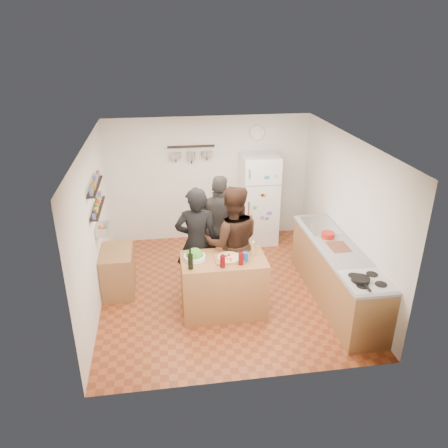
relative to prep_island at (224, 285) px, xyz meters
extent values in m
plane|color=brown|center=(0.11, 0.60, -0.46)|extent=(4.20, 4.20, 0.00)
plane|color=white|center=(0.11, 0.60, 2.04)|extent=(4.20, 4.20, 0.00)
plane|color=silver|center=(0.11, 2.70, 0.79)|extent=(4.00, 0.00, 4.00)
plane|color=silver|center=(-1.89, 0.60, 0.79)|extent=(0.00, 4.20, 4.20)
plane|color=silver|center=(2.11, 0.60, 0.79)|extent=(0.00, 4.20, 4.20)
cube|color=#9A6938|center=(0.00, 0.00, 0.00)|extent=(1.25, 0.72, 0.91)
cube|color=brown|center=(0.08, -0.02, 0.47)|extent=(0.42, 0.34, 0.02)
cylinder|color=#CDB687|center=(0.08, -0.02, 0.48)|extent=(0.34, 0.34, 0.02)
cylinder|color=white|center=(-0.42, 0.05, 0.49)|extent=(0.31, 0.31, 0.06)
cylinder|color=black|center=(-0.50, -0.22, 0.57)|extent=(0.07, 0.07, 0.22)
cylinder|color=#52070B|center=(-0.05, -0.24, 0.55)|extent=(0.07, 0.07, 0.18)
cylinder|color=#5A0807|center=(0.22, -0.20, 0.54)|extent=(0.07, 0.07, 0.18)
cylinder|color=#AC8A48|center=(0.45, 0.05, 0.55)|extent=(0.06, 0.06, 0.19)
cylinder|color=navy|center=(0.30, -0.12, 0.52)|extent=(0.09, 0.09, 0.14)
imported|color=black|center=(-0.34, 0.53, 0.47)|extent=(0.71, 0.50, 1.85)
imported|color=black|center=(0.20, 0.44, 0.48)|extent=(0.95, 0.77, 1.87)
imported|color=#2C2927|center=(0.12, 1.11, 0.46)|extent=(1.15, 0.76, 1.82)
cube|color=#9E7042|center=(1.81, 0.05, -0.01)|extent=(0.63, 2.63, 0.90)
cube|color=white|center=(1.81, -0.90, 0.46)|extent=(0.60, 0.62, 0.02)
cylinder|color=black|center=(1.71, -0.90, 0.49)|extent=(0.25, 0.25, 0.05)
cube|color=silver|center=(1.81, 0.90, 0.46)|extent=(0.50, 0.80, 0.03)
cube|color=brown|center=(1.81, 0.09, 0.46)|extent=(0.30, 0.40, 0.02)
cylinder|color=#AD1D13|center=(1.76, 0.43, 0.51)|extent=(0.21, 0.21, 0.09)
cube|color=white|center=(1.06, 2.35, 0.45)|extent=(0.70, 0.68, 1.80)
cylinder|color=silver|center=(1.06, 2.68, 1.69)|extent=(0.30, 0.03, 0.30)
cube|color=black|center=(-1.82, 0.80, 1.04)|extent=(0.12, 1.00, 0.02)
cube|color=black|center=(-1.82, 0.80, 1.40)|extent=(0.12, 1.00, 0.02)
cube|color=silver|center=(-1.79, 0.80, 0.69)|extent=(0.18, 0.35, 0.14)
cube|color=olive|center=(-1.63, 0.83, -0.09)|extent=(0.50, 0.80, 0.73)
cube|color=black|center=(-0.24, 2.60, 1.49)|extent=(0.90, 0.04, 0.04)
camera|label=1|loc=(-0.83, -5.57, 3.53)|focal=35.00mm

